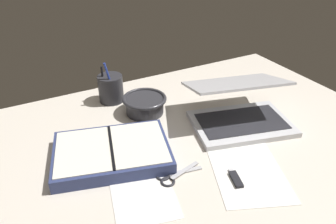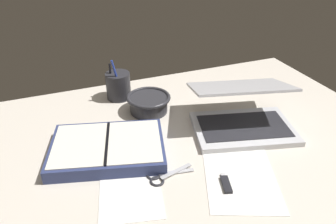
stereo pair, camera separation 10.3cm
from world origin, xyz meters
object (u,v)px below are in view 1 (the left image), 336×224
laptop (239,109)px  pen_cup (111,88)px  scissors (170,177)px  bowl (145,104)px  planner (112,152)px

laptop → pen_cup: bearing=148.1°
pen_cup → scissors: pen_cup is taller
bowl → pen_cup: pen_cup is taller
laptop → planner: size_ratio=1.01×
pen_cup → scissors: bearing=-90.7°
laptop → scissors: laptop is taller
laptop → scissors: bearing=-143.3°
pen_cup → scissors: (-0.55, -47.92, -4.78)cm
bowl → pen_cup: bearing=118.5°
pen_cup → planner: size_ratio=0.44×
planner → scissors: 18.76cm
bowl → planner: (-18.84, -18.90, -1.38)cm
laptop → planner: bearing=-167.6°
scissors → laptop: bearing=20.0°
scissors → planner: bearing=122.9°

